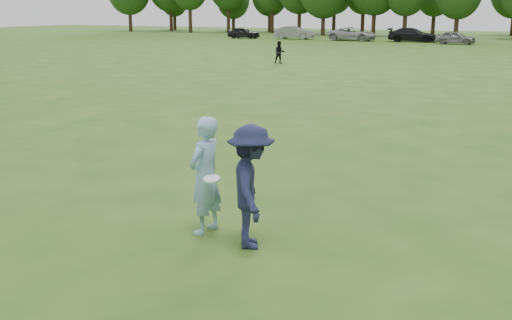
# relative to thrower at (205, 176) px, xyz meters

# --- Properties ---
(ground) EXTENTS (200.00, 200.00, 0.00)m
(ground) POSITION_rel_thrower_xyz_m (1.54, -0.17, -0.98)
(ground) COLOR #274C15
(ground) RESTS_ON ground
(thrower) EXTENTS (0.52, 0.75, 1.97)m
(thrower) POSITION_rel_thrower_xyz_m (0.00, 0.00, 0.00)
(thrower) COLOR #89B3D4
(thrower) RESTS_ON ground
(defender) EXTENTS (1.27, 1.45, 1.95)m
(defender) POSITION_rel_thrower_xyz_m (0.95, -0.19, -0.01)
(defender) COLOR #1B1E3D
(defender) RESTS_ON ground
(player_far_a) EXTENTS (0.93, 0.90, 1.52)m
(player_far_a) POSITION_rel_thrower_xyz_m (-12.28, 29.30, -0.23)
(player_far_a) COLOR black
(player_far_a) RESTS_ON ground
(car_a) EXTENTS (4.09, 1.73, 1.38)m
(car_a) POSITION_rel_thrower_xyz_m (-31.43, 59.72, -0.29)
(car_a) COLOR black
(car_a) RESTS_ON ground
(car_b) EXTENTS (4.90, 2.02, 1.58)m
(car_b) POSITION_rel_thrower_xyz_m (-24.96, 60.81, -0.20)
(car_b) COLOR slate
(car_b) RESTS_ON ground
(car_c) EXTENTS (5.69, 2.89, 1.54)m
(car_c) POSITION_rel_thrower_xyz_m (-17.40, 60.60, -0.21)
(car_c) COLOR #9E9FA3
(car_c) RESTS_ON ground
(car_d) EXTENTS (5.56, 2.68, 1.56)m
(car_d) POSITION_rel_thrower_xyz_m (-10.59, 61.07, -0.20)
(car_d) COLOR black
(car_d) RESTS_ON ground
(car_e) EXTENTS (4.17, 1.86, 1.39)m
(car_e) POSITION_rel_thrower_xyz_m (-5.51, 58.64, -0.29)
(car_e) COLOR slate
(car_e) RESTS_ON ground
(disc_in_play) EXTENTS (0.33, 0.33, 0.09)m
(disc_in_play) POSITION_rel_thrower_xyz_m (0.32, -0.32, 0.07)
(disc_in_play) COLOR white
(disc_in_play) RESTS_ON ground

